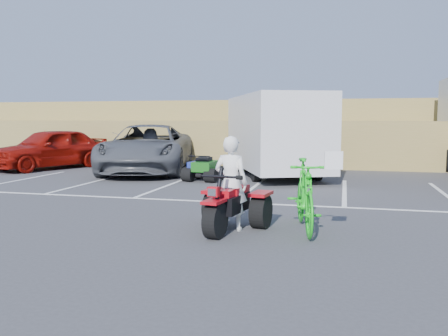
% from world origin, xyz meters
% --- Properties ---
extents(ground, '(100.00, 100.00, 0.00)m').
position_xyz_m(ground, '(0.00, 0.00, 0.00)').
color(ground, '#3C3C3F').
rests_on(ground, ground).
extents(parking_stripes, '(28.00, 5.16, 0.01)m').
position_xyz_m(parking_stripes, '(0.87, 4.07, 0.00)').
color(parking_stripes, white).
rests_on(parking_stripes, ground).
extents(grass_embankment, '(40.00, 8.50, 3.10)m').
position_xyz_m(grass_embankment, '(0.00, 15.48, 1.42)').
color(grass_embankment, olive).
rests_on(grass_embankment, ground).
extents(red_trike_atv, '(1.52, 1.88, 1.12)m').
position_xyz_m(red_trike_atv, '(0.60, -0.59, 0.00)').
color(red_trike_atv, '#A70912').
rests_on(red_trike_atv, ground).
extents(rider, '(0.70, 0.51, 1.77)m').
position_xyz_m(rider, '(0.63, -0.44, 0.89)').
color(rider, white).
rests_on(rider, ground).
extents(green_dirt_bike, '(1.05, 2.31, 1.34)m').
position_xyz_m(green_dirt_bike, '(1.98, -0.18, 0.67)').
color(green_dirt_bike, '#14BF19').
rests_on(green_dirt_bike, ground).
extents(grey_pickup, '(4.55, 7.26, 1.87)m').
position_xyz_m(grey_pickup, '(-4.87, 8.40, 0.94)').
color(grey_pickup, '#4C4F55').
rests_on(grey_pickup, ground).
extents(red_car, '(3.86, 5.42, 1.71)m').
position_xyz_m(red_car, '(-9.39, 8.56, 0.86)').
color(red_car, maroon).
rests_on(red_car, ground).
extents(cargo_trailer, '(4.75, 6.79, 2.94)m').
position_xyz_m(cargo_trailer, '(0.19, 8.40, 1.59)').
color(cargo_trailer, silver).
rests_on(cargo_trailer, ground).
extents(quad_atv_blue, '(1.16, 1.46, 0.89)m').
position_xyz_m(quad_atv_blue, '(-2.01, 6.41, 0.00)').
color(quad_atv_blue, navy).
rests_on(quad_atv_blue, ground).
extents(quad_atv_green, '(1.10, 1.43, 0.90)m').
position_xyz_m(quad_atv_green, '(-1.87, 6.34, 0.00)').
color(quad_atv_green, '#145513').
rests_on(quad_atv_green, ground).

